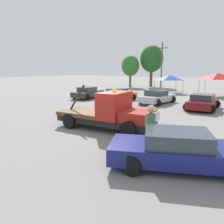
{
  "coord_description": "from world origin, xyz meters",
  "views": [
    {
      "loc": [
        7.4,
        -9.81,
        3.43
      ],
      "look_at": [
        0.5,
        0.0,
        1.05
      ],
      "focal_mm": 35.0,
      "sensor_mm": 36.0,
      "label": 1
    }
  ],
  "objects_px": {
    "tow_truck": "(110,114)",
    "foreground_car": "(182,150)",
    "parked_car_maroon": "(203,102)",
    "canopy_tent_red": "(217,76)",
    "tree_center": "(152,59)",
    "tree_left": "(130,66)",
    "utility_pole": "(162,64)",
    "parked_car_silver": "(157,97)",
    "person_near_truck": "(151,124)",
    "canopy_tent_blue": "(169,78)",
    "parked_car_orange": "(118,95)",
    "parked_car_charcoal": "(88,93)"
  },
  "relations": [
    {
      "from": "foreground_car",
      "to": "parked_car_charcoal",
      "type": "distance_m",
      "value": 19.29
    },
    {
      "from": "parked_car_charcoal",
      "to": "canopy_tent_blue",
      "type": "bearing_deg",
      "value": -34.57
    },
    {
      "from": "tow_truck",
      "to": "tree_left",
      "type": "distance_m",
      "value": 30.17
    },
    {
      "from": "foreground_car",
      "to": "person_near_truck",
      "type": "xyz_separation_m",
      "value": [
        -1.7,
        1.01,
        0.48
      ]
    },
    {
      "from": "tow_truck",
      "to": "parked_car_maroon",
      "type": "xyz_separation_m",
      "value": [
        2.79,
        9.65,
        -0.28
      ]
    },
    {
      "from": "tow_truck",
      "to": "utility_pole",
      "type": "distance_m",
      "value": 30.13
    },
    {
      "from": "foreground_car",
      "to": "tree_center",
      "type": "bearing_deg",
      "value": 92.29
    },
    {
      "from": "foreground_car",
      "to": "canopy_tent_red",
      "type": "height_order",
      "value": "canopy_tent_red"
    },
    {
      "from": "tow_truck",
      "to": "parked_car_charcoal",
      "type": "relative_size",
      "value": 1.29
    },
    {
      "from": "foreground_car",
      "to": "canopy_tent_blue",
      "type": "relative_size",
      "value": 1.73
    },
    {
      "from": "tow_truck",
      "to": "utility_pole",
      "type": "height_order",
      "value": "utility_pole"
    },
    {
      "from": "parked_car_silver",
      "to": "parked_car_maroon",
      "type": "relative_size",
      "value": 1.04
    },
    {
      "from": "person_near_truck",
      "to": "canopy_tent_red",
      "type": "distance_m",
      "value": 22.24
    },
    {
      "from": "parked_car_maroon",
      "to": "canopy_tent_blue",
      "type": "distance_m",
      "value": 13.24
    },
    {
      "from": "tow_truck",
      "to": "foreground_car",
      "type": "distance_m",
      "value": 5.56
    },
    {
      "from": "tow_truck",
      "to": "parked_car_silver",
      "type": "xyz_separation_m",
      "value": [
        -1.73,
        10.47,
        -0.28
      ]
    },
    {
      "from": "tree_center",
      "to": "utility_pole",
      "type": "distance_m",
      "value": 3.09
    },
    {
      "from": "person_near_truck",
      "to": "utility_pole",
      "type": "xyz_separation_m",
      "value": [
        -12.14,
        30.13,
        3.16
      ]
    },
    {
      "from": "tow_truck",
      "to": "canopy_tent_blue",
      "type": "xyz_separation_m",
      "value": [
        -4.38,
        20.67,
        1.27
      ]
    },
    {
      "from": "tow_truck",
      "to": "parked_car_maroon",
      "type": "bearing_deg",
      "value": 68.85
    },
    {
      "from": "utility_pole",
      "to": "tow_truck",
      "type": "bearing_deg",
      "value": -72.67
    },
    {
      "from": "foreground_car",
      "to": "tree_center",
      "type": "height_order",
      "value": "tree_center"
    },
    {
      "from": "canopy_tent_red",
      "to": "tow_truck",
      "type": "bearing_deg",
      "value": -95.17
    },
    {
      "from": "person_near_truck",
      "to": "canopy_tent_blue",
      "type": "xyz_separation_m",
      "value": [
        -7.6,
        22.23,
        1.07
      ]
    },
    {
      "from": "canopy_tent_red",
      "to": "canopy_tent_blue",
      "type": "bearing_deg",
      "value": 179.29
    },
    {
      "from": "parked_car_orange",
      "to": "tow_truck",
      "type": "bearing_deg",
      "value": -139.46
    },
    {
      "from": "tree_left",
      "to": "person_near_truck",
      "type": "bearing_deg",
      "value": -58.07
    },
    {
      "from": "tree_center",
      "to": "person_near_truck",
      "type": "bearing_deg",
      "value": -64.86
    },
    {
      "from": "parked_car_charcoal",
      "to": "utility_pole",
      "type": "height_order",
      "value": "utility_pole"
    },
    {
      "from": "person_near_truck",
      "to": "parked_car_maroon",
      "type": "relative_size",
      "value": 0.43
    },
    {
      "from": "parked_car_charcoal",
      "to": "person_near_truck",
      "type": "bearing_deg",
      "value": -137.31
    },
    {
      "from": "parked_car_orange",
      "to": "utility_pole",
      "type": "relative_size",
      "value": 0.56
    },
    {
      "from": "parked_car_charcoal",
      "to": "tree_left",
      "type": "distance_m",
      "value": 17.68
    },
    {
      "from": "parked_car_silver",
      "to": "utility_pole",
      "type": "distance_m",
      "value": 19.82
    },
    {
      "from": "utility_pole",
      "to": "parked_car_charcoal",
      "type": "bearing_deg",
      "value": -93.49
    },
    {
      "from": "tow_truck",
      "to": "parked_car_orange",
      "type": "distance_m",
      "value": 11.4
    },
    {
      "from": "parked_car_orange",
      "to": "canopy_tent_blue",
      "type": "bearing_deg",
      "value": 1.33
    },
    {
      "from": "parked_car_silver",
      "to": "parked_car_maroon",
      "type": "distance_m",
      "value": 4.59
    },
    {
      "from": "tree_center",
      "to": "parked_car_maroon",
      "type": "bearing_deg",
      "value": -54.71
    },
    {
      "from": "utility_pole",
      "to": "parked_car_maroon",
      "type": "bearing_deg",
      "value": -58.27
    },
    {
      "from": "parked_car_orange",
      "to": "tree_left",
      "type": "relative_size",
      "value": 0.77
    },
    {
      "from": "tow_truck",
      "to": "parked_car_silver",
      "type": "bearing_deg",
      "value": 94.34
    },
    {
      "from": "tow_truck",
      "to": "person_near_truck",
      "type": "distance_m",
      "value": 3.58
    },
    {
      "from": "tow_truck",
      "to": "canopy_tent_red",
      "type": "bearing_deg",
      "value": 79.78
    },
    {
      "from": "tree_left",
      "to": "parked_car_charcoal",
      "type": "bearing_deg",
      "value": -76.2
    },
    {
      "from": "tree_left",
      "to": "tree_center",
      "type": "height_order",
      "value": "tree_center"
    },
    {
      "from": "foreground_car",
      "to": "tree_left",
      "type": "xyz_separation_m",
      "value": [
        -19.15,
        29.0,
        3.31
      ]
    },
    {
      "from": "parked_car_maroon",
      "to": "utility_pole",
      "type": "height_order",
      "value": "utility_pole"
    },
    {
      "from": "person_near_truck",
      "to": "tow_truck",
      "type": "bearing_deg",
      "value": -120.77
    },
    {
      "from": "foreground_car",
      "to": "parked_car_maroon",
      "type": "relative_size",
      "value": 1.23
    }
  ]
}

